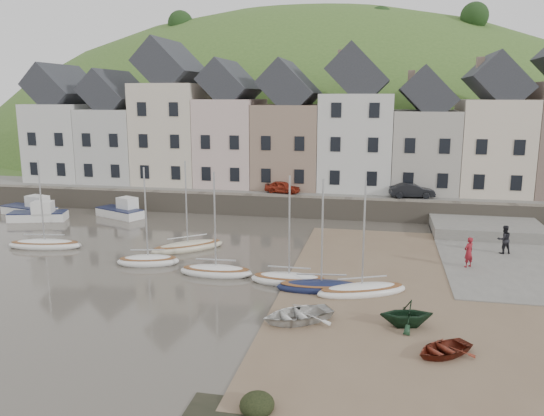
% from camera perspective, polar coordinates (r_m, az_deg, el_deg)
% --- Properties ---
extents(ground, '(160.00, 160.00, 0.00)m').
position_cam_1_polar(ground, '(31.04, -2.26, -7.64)').
color(ground, '#4C463C').
rests_on(ground, ground).
extents(quay_land, '(90.00, 30.00, 1.50)m').
position_cam_1_polar(quay_land, '(61.58, 4.90, 2.75)').
color(quay_land, '#416127').
rests_on(quay_land, ground).
extents(quay_street, '(70.00, 7.00, 0.10)m').
position_cam_1_polar(quay_street, '(50.20, 3.34, 1.66)').
color(quay_street, slate).
rests_on(quay_street, quay_land).
extents(seawall, '(70.00, 1.20, 1.80)m').
position_cam_1_polar(seawall, '(46.92, 2.71, 0.15)').
color(seawall, slate).
rests_on(seawall, ground).
extents(beach, '(18.00, 26.00, 0.06)m').
position_cam_1_polar(beach, '(30.46, 18.51, -8.59)').
color(beach, brown).
rests_on(beach, ground).
extents(slipway, '(8.00, 18.00, 0.12)m').
position_cam_1_polar(slipway, '(38.64, 23.07, -4.59)').
color(slipway, slate).
rests_on(slipway, ground).
extents(hillside, '(134.40, 84.00, 84.00)m').
position_cam_1_polar(hillside, '(93.61, 3.70, -5.91)').
color(hillside, '#416127').
rests_on(hillside, ground).
extents(townhouse_terrace, '(61.05, 8.00, 13.93)m').
position_cam_1_polar(townhouse_terrace, '(52.78, 5.89, 8.43)').
color(townhouse_terrace, silver).
rests_on(townhouse_terrace, quay_land).
extents(sailboat_0, '(5.32, 2.35, 6.32)m').
position_cam_1_polar(sailboat_0, '(40.55, -22.84, -3.54)').
color(sailboat_0, white).
rests_on(sailboat_0, ground).
extents(sailboat_1, '(4.10, 2.43, 6.32)m').
position_cam_1_polar(sailboat_1, '(34.63, -12.94, -5.41)').
color(sailboat_1, white).
rests_on(sailboat_1, ground).
extents(sailboat_2, '(4.88, 4.50, 6.32)m').
position_cam_1_polar(sailboat_2, '(37.30, -8.89, -4.03)').
color(sailboat_2, beige).
rests_on(sailboat_2, ground).
extents(sailboat_3, '(4.40, 1.68, 6.32)m').
position_cam_1_polar(sailboat_3, '(31.97, -5.93, -6.62)').
color(sailboat_3, white).
rests_on(sailboat_3, ground).
extents(sailboat_4, '(4.39, 1.53, 6.32)m').
position_cam_1_polar(sailboat_4, '(30.44, 1.81, -7.51)').
color(sailboat_4, white).
rests_on(sailboat_4, ground).
extents(sailboat_5, '(4.99, 2.13, 6.32)m').
position_cam_1_polar(sailboat_5, '(29.40, 5.22, -8.27)').
color(sailboat_5, '#131A3B').
rests_on(sailboat_5, ground).
extents(sailboat_6, '(5.13, 3.38, 6.32)m').
position_cam_1_polar(sailboat_6, '(29.19, 9.47, -8.53)').
color(sailboat_6, white).
rests_on(sailboat_6, ground).
extents(motorboat_0, '(5.52, 2.97, 1.70)m').
position_cam_1_polar(motorboat_0, '(52.30, -24.08, -0.02)').
color(motorboat_0, white).
rests_on(motorboat_0, ground).
extents(motorboat_1, '(4.90, 2.94, 1.70)m').
position_cam_1_polar(motorboat_1, '(49.49, -23.35, -0.57)').
color(motorboat_1, white).
rests_on(motorboat_1, ground).
extents(motorboat_2, '(4.77, 3.39, 1.70)m').
position_cam_1_polar(motorboat_2, '(48.63, -15.59, -0.24)').
color(motorboat_2, white).
rests_on(motorboat_2, ground).
extents(rowboat_white, '(4.16, 3.91, 0.70)m').
position_cam_1_polar(rowboat_white, '(25.42, 2.65, -11.15)').
color(rowboat_white, silver).
rests_on(rowboat_white, beach).
extents(rowboat_green, '(2.81, 2.57, 1.26)m').
position_cam_1_polar(rowboat_green, '(25.50, 14.01, -10.74)').
color(rowboat_green, '#16331E').
rests_on(rowboat_green, beach).
extents(rowboat_red, '(3.14, 3.04, 0.53)m').
position_cam_1_polar(rowboat_red, '(23.45, 17.61, -13.99)').
color(rowboat_red, maroon).
rests_on(rowboat_red, beach).
extents(person_red, '(0.81, 0.78, 1.86)m').
position_cam_1_polar(person_red, '(34.81, 20.04, -4.40)').
color(person_red, maroon).
rests_on(person_red, slipway).
extents(person_dark, '(1.10, 0.96, 1.89)m').
position_cam_1_polar(person_dark, '(38.65, 23.29, -3.06)').
color(person_dark, black).
rests_on(person_dark, slipway).
extents(car_left, '(3.43, 1.91, 1.10)m').
position_cam_1_polar(car_left, '(49.41, 1.12, 2.23)').
color(car_left, maroon).
rests_on(car_left, quay_street).
extents(car_right, '(4.00, 1.88, 1.27)m').
position_cam_1_polar(car_right, '(48.66, 14.56, 1.80)').
color(car_right, black).
rests_on(car_right, quay_street).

